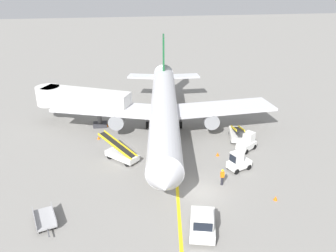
{
  "coord_description": "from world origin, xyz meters",
  "views": [
    {
      "loc": [
        -7.3,
        -25.96,
        18.46
      ],
      "look_at": [
        -1.33,
        9.95,
        2.5
      ],
      "focal_mm": 36.73,
      "sensor_mm": 36.0,
      "label": 1
    }
  ],
  "objects_px": {
    "jet_bridge": "(77,99)",
    "ground_crew_wing_walker": "(222,177)",
    "baggage_tug_by_cargo_door": "(247,142)",
    "safety_cone_wingtip_right": "(218,154)",
    "pushback_tug": "(203,223)",
    "belt_loader_aft_hold": "(236,133)",
    "airliner": "(164,108)",
    "safety_cone_wingtip_left": "(276,198)",
    "safety_cone_nose_left": "(99,137)",
    "baggage_cart_loaded": "(45,218)",
    "ground_crew_marshaller": "(163,175)",
    "safety_cone_nose_right": "(107,125)",
    "belt_loader_forward_hold": "(121,154)",
    "baggage_tug_near_wing": "(238,162)"
  },
  "relations": [
    {
      "from": "baggage_cart_loaded",
      "to": "safety_cone_wingtip_right",
      "type": "bearing_deg",
      "value": 26.81
    },
    {
      "from": "ground_crew_wing_walker",
      "to": "safety_cone_nose_right",
      "type": "relative_size",
      "value": 3.86
    },
    {
      "from": "airliner",
      "to": "belt_loader_forward_hold",
      "type": "distance_m",
      "value": 8.79
    },
    {
      "from": "safety_cone_nose_left",
      "to": "baggage_cart_loaded",
      "type": "bearing_deg",
      "value": -104.68
    },
    {
      "from": "airliner",
      "to": "safety_cone_wingtip_left",
      "type": "distance_m",
      "value": 17.88
    },
    {
      "from": "belt_loader_forward_hold",
      "to": "safety_cone_nose_right",
      "type": "distance_m",
      "value": 9.47
    },
    {
      "from": "baggage_tug_by_cargo_door",
      "to": "safety_cone_wingtip_right",
      "type": "bearing_deg",
      "value": -166.66
    },
    {
      "from": "baggage_cart_loaded",
      "to": "safety_cone_wingtip_right",
      "type": "distance_m",
      "value": 19.25
    },
    {
      "from": "baggage_tug_by_cargo_door",
      "to": "airliner",
      "type": "bearing_deg",
      "value": 144.91
    },
    {
      "from": "airliner",
      "to": "ground_crew_marshaller",
      "type": "xyz_separation_m",
      "value": [
        -1.83,
        -11.39,
        -2.51
      ]
    },
    {
      "from": "baggage_cart_loaded",
      "to": "safety_cone_nose_right",
      "type": "height_order",
      "value": "baggage_cart_loaded"
    },
    {
      "from": "pushback_tug",
      "to": "baggage_tug_near_wing",
      "type": "distance_m",
      "value": 10.63
    },
    {
      "from": "pushback_tug",
      "to": "safety_cone_wingtip_right",
      "type": "distance_m",
      "value": 12.97
    },
    {
      "from": "jet_bridge",
      "to": "baggage_tug_by_cargo_door",
      "type": "height_order",
      "value": "jet_bridge"
    },
    {
      "from": "belt_loader_aft_hold",
      "to": "safety_cone_nose_right",
      "type": "distance_m",
      "value": 16.91
    },
    {
      "from": "baggage_tug_near_wing",
      "to": "safety_cone_nose_right",
      "type": "distance_m",
      "value": 18.92
    },
    {
      "from": "baggage_tug_by_cargo_door",
      "to": "belt_loader_aft_hold",
      "type": "bearing_deg",
      "value": 95.21
    },
    {
      "from": "ground_crew_wing_walker",
      "to": "safety_cone_nose_right",
      "type": "height_order",
      "value": "ground_crew_wing_walker"
    },
    {
      "from": "safety_cone_wingtip_left",
      "to": "pushback_tug",
      "type": "bearing_deg",
      "value": -157.42
    },
    {
      "from": "baggage_tug_near_wing",
      "to": "safety_cone_nose_right",
      "type": "xyz_separation_m",
      "value": [
        -13.3,
        13.43,
        -0.71
      ]
    },
    {
      "from": "ground_crew_marshaller",
      "to": "safety_cone_wingtip_left",
      "type": "xyz_separation_m",
      "value": [
        9.47,
        -4.46,
        -0.69
      ]
    },
    {
      "from": "belt_loader_aft_hold",
      "to": "ground_crew_marshaller",
      "type": "bearing_deg",
      "value": -141.68
    },
    {
      "from": "safety_cone_nose_left",
      "to": "ground_crew_marshaller",
      "type": "bearing_deg",
      "value": -59.55
    },
    {
      "from": "ground_crew_marshaller",
      "to": "belt_loader_aft_hold",
      "type": "bearing_deg",
      "value": 38.32
    },
    {
      "from": "ground_crew_wing_walker",
      "to": "safety_cone_nose_left",
      "type": "distance_m",
      "value": 17.03
    },
    {
      "from": "airliner",
      "to": "belt_loader_forward_hold",
      "type": "height_order",
      "value": "airliner"
    },
    {
      "from": "baggage_cart_loaded",
      "to": "ground_crew_wing_walker",
      "type": "distance_m",
      "value": 16.16
    },
    {
      "from": "airliner",
      "to": "baggage_tug_by_cargo_door",
      "type": "xyz_separation_m",
      "value": [
        8.72,
        -6.13,
        -2.49
      ]
    },
    {
      "from": "baggage_tug_by_cargo_door",
      "to": "pushback_tug",
      "type": "bearing_deg",
      "value": -123.93
    },
    {
      "from": "pushback_tug",
      "to": "baggage_tug_by_cargo_door",
      "type": "bearing_deg",
      "value": 56.07
    },
    {
      "from": "jet_bridge",
      "to": "ground_crew_wing_walker",
      "type": "xyz_separation_m",
      "value": [
        14.55,
        -17.55,
        -2.63
      ]
    },
    {
      "from": "baggage_cart_loaded",
      "to": "ground_crew_wing_walker",
      "type": "bearing_deg",
      "value": 10.83
    },
    {
      "from": "safety_cone_wingtip_left",
      "to": "ground_crew_wing_walker",
      "type": "bearing_deg",
      "value": 141.48
    },
    {
      "from": "ground_crew_wing_walker",
      "to": "safety_cone_wingtip_left",
      "type": "distance_m",
      "value": 5.15
    },
    {
      "from": "pushback_tug",
      "to": "belt_loader_forward_hold",
      "type": "xyz_separation_m",
      "value": [
        -5.74,
        12.83,
        -0.22
      ]
    },
    {
      "from": "safety_cone_wingtip_left",
      "to": "safety_cone_wingtip_right",
      "type": "relative_size",
      "value": 1.0
    },
    {
      "from": "jet_bridge",
      "to": "safety_cone_wingtip_left",
      "type": "height_order",
      "value": "jet_bridge"
    },
    {
      "from": "belt_loader_forward_hold",
      "to": "belt_loader_aft_hold",
      "type": "relative_size",
      "value": 0.87
    },
    {
      "from": "pushback_tug",
      "to": "belt_loader_aft_hold",
      "type": "bearing_deg",
      "value": 61.91
    },
    {
      "from": "airliner",
      "to": "safety_cone_nose_left",
      "type": "relative_size",
      "value": 80.18
    },
    {
      "from": "baggage_cart_loaded",
      "to": "ground_crew_marshaller",
      "type": "relative_size",
      "value": 2.25
    },
    {
      "from": "baggage_tug_by_cargo_door",
      "to": "ground_crew_wing_walker",
      "type": "height_order",
      "value": "baggage_tug_by_cargo_door"
    },
    {
      "from": "belt_loader_aft_hold",
      "to": "ground_crew_marshaller",
      "type": "relative_size",
      "value": 3.04
    },
    {
      "from": "baggage_cart_loaded",
      "to": "safety_cone_nose_right",
      "type": "bearing_deg",
      "value": 75.04
    },
    {
      "from": "pushback_tug",
      "to": "belt_loader_aft_hold",
      "type": "relative_size",
      "value": 0.77
    },
    {
      "from": "airliner",
      "to": "jet_bridge",
      "type": "distance_m",
      "value": 11.95
    },
    {
      "from": "airliner",
      "to": "baggage_tug_near_wing",
      "type": "bearing_deg",
      "value": -59.23
    },
    {
      "from": "baggage_tug_by_cargo_door",
      "to": "safety_cone_nose_left",
      "type": "distance_m",
      "value": 17.88
    },
    {
      "from": "safety_cone_wingtip_right",
      "to": "safety_cone_wingtip_left",
      "type": "bearing_deg",
      "value": -73.1
    },
    {
      "from": "jet_bridge",
      "to": "safety_cone_nose_right",
      "type": "bearing_deg",
      "value": -24.76
    }
  ]
}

